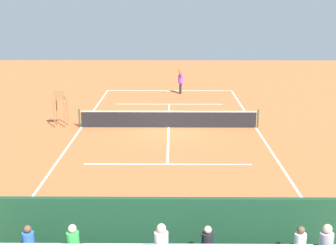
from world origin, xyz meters
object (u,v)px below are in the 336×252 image
(courtside_bench, at_px, (274,234))
(tennis_ball_near, at_px, (148,104))
(tennis_player, at_px, (180,81))
(umpire_chair, at_px, (60,104))
(tennis_net, at_px, (169,119))
(tennis_racket, at_px, (168,91))
(equipment_bag, at_px, (219,248))

(courtside_bench, relative_size, tennis_ball_near, 27.27)
(tennis_player, bearing_deg, umpire_chair, 53.74)
(tennis_net, height_order, tennis_racket, tennis_net)
(equipment_bag, bearing_deg, tennis_racket, -86.10)
(umpire_chair, relative_size, courtside_bench, 1.19)
(courtside_bench, height_order, tennis_racket, courtside_bench)
(umpire_chair, height_order, tennis_player, umpire_chair)
(tennis_net, bearing_deg, tennis_racket, -89.47)
(tennis_racket, bearing_deg, tennis_net, 90.53)
(equipment_bag, distance_m, tennis_racket, 24.03)
(tennis_racket, bearing_deg, tennis_player, 139.80)
(tennis_player, height_order, tennis_ball_near, tennis_player)
(courtside_bench, distance_m, tennis_racket, 24.07)
(courtside_bench, xyz_separation_m, equipment_bag, (1.60, 0.13, -0.38))
(tennis_ball_near, bearing_deg, tennis_net, 103.91)
(courtside_bench, bearing_deg, tennis_net, -76.71)
(tennis_net, distance_m, tennis_racket, 10.59)
(tennis_net, bearing_deg, tennis_ball_near, -76.09)
(tennis_racket, xyz_separation_m, tennis_ball_near, (1.35, 4.74, 0.02))
(equipment_bag, bearing_deg, courtside_bench, -175.41)
(courtside_bench, height_order, tennis_ball_near, courtside_bench)
(umpire_chair, distance_m, tennis_player, 11.93)
(umpire_chair, height_order, courtside_bench, umpire_chair)
(tennis_player, distance_m, tennis_racket, 1.60)
(umpire_chair, relative_size, tennis_racket, 3.70)
(tennis_racket, bearing_deg, equipment_bag, 93.90)
(tennis_net, distance_m, tennis_player, 9.82)
(equipment_bag, bearing_deg, tennis_ball_near, -81.19)
(equipment_bag, xyz_separation_m, tennis_player, (0.68, -23.17, 0.84))
(umpire_chair, height_order, tennis_ball_near, umpire_chair)
(tennis_ball_near, bearing_deg, tennis_racket, -105.87)
(tennis_player, bearing_deg, tennis_racket, -40.20)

